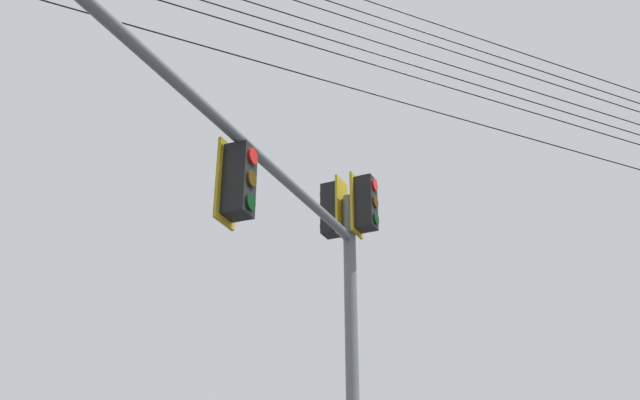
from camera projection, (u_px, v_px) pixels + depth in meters
signal_mast_assembly at (322, 273)px, 9.76m from camera, size 6.53×1.34×7.08m
overhead_wire_span at (279, 12)px, 12.35m from camera, size 24.16×16.21×2.77m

